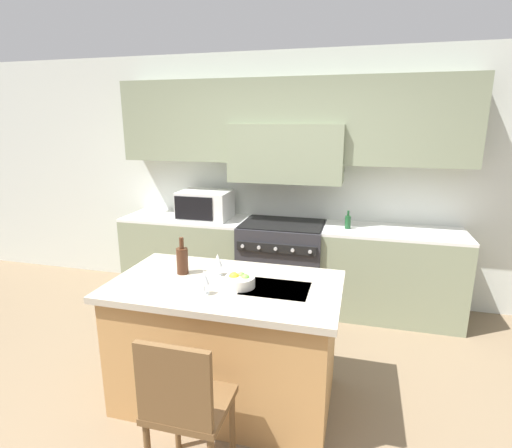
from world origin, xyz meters
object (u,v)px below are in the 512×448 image
at_px(wine_glass_far, 218,261).
at_px(oil_bottle_on_counter, 348,222).
at_px(island_chair, 184,404).
at_px(wine_bottle, 182,260).
at_px(range_stove, 282,264).
at_px(wine_glass_near, 204,278).
at_px(fruit_bowl, 240,281).
at_px(microwave, 205,205).

distance_m(wine_glass_far, oil_bottle_on_counter, 1.73).
relative_size(island_chair, wine_bottle, 3.48).
xyz_separation_m(island_chair, wine_bottle, (-0.39, 0.86, 0.46)).
distance_m(range_stove, wine_glass_far, 1.63).
distance_m(wine_bottle, oil_bottle_on_counter, 1.89).
bearing_deg(island_chair, wine_bottle, 114.51).
relative_size(wine_glass_near, wine_glass_far, 1.00).
distance_m(fruit_bowl, oil_bottle_on_counter, 1.77).
xyz_separation_m(wine_bottle, wine_glass_near, (0.29, -0.30, 0.01)).
xyz_separation_m(range_stove, oil_bottle_on_counter, (0.67, -0.02, 0.53)).
bearing_deg(microwave, wine_bottle, -73.87).
xyz_separation_m(microwave, island_chair, (0.85, -2.44, -0.53)).
bearing_deg(wine_glass_far, island_chair, -81.54).
relative_size(island_chair, wine_glass_far, 5.80).
xyz_separation_m(wine_glass_near, wine_glass_far, (-0.03, 0.32, 0.00)).
bearing_deg(oil_bottle_on_counter, island_chair, -106.57).
bearing_deg(island_chair, fruit_bowl, 83.95).
bearing_deg(island_chair, wine_glass_far, 98.46).
xyz_separation_m(wine_glass_near, fruit_bowl, (0.18, 0.17, -0.07)).
distance_m(island_chair, oil_bottle_on_counter, 2.54).
bearing_deg(range_stove, fruit_bowl, -88.62).
height_order(island_chair, wine_bottle, wine_bottle).
bearing_deg(fruit_bowl, wine_glass_far, 144.61).
xyz_separation_m(island_chair, oil_bottle_on_counter, (0.71, 2.39, 0.45)).
bearing_deg(microwave, island_chair, -70.80).
relative_size(island_chair, wine_glass_near, 5.80).
height_order(range_stove, island_chair, island_chair).
bearing_deg(fruit_bowl, wine_glass_near, -135.99).
bearing_deg(wine_glass_near, wine_bottle, 134.34).
bearing_deg(microwave, oil_bottle_on_counter, -1.54).
distance_m(microwave, wine_glass_near, 2.01).
relative_size(island_chair, oil_bottle_on_counter, 5.03).
xyz_separation_m(island_chair, wine_glass_far, (-0.13, 0.89, 0.47)).
distance_m(wine_bottle, wine_glass_near, 0.42).
relative_size(microwave, wine_bottle, 2.05).
bearing_deg(fruit_bowl, microwave, 118.66).
bearing_deg(range_stove, wine_bottle, -105.51).
height_order(range_stove, wine_glass_far, wine_glass_far).
height_order(microwave, wine_glass_far, microwave).
relative_size(microwave, wine_glass_far, 3.42).
height_order(microwave, wine_glass_near, microwave).
bearing_deg(wine_glass_near, range_stove, 85.65).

